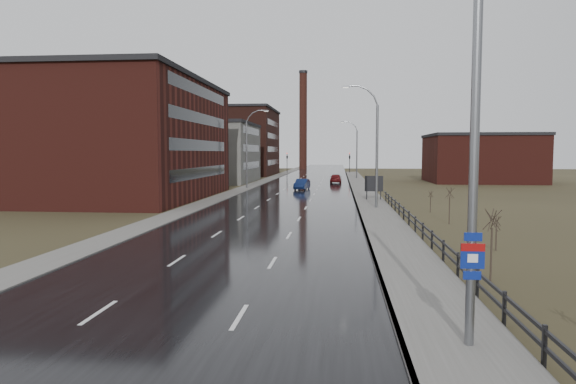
% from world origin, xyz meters
% --- Properties ---
extents(ground, '(320.00, 320.00, 0.00)m').
position_xyz_m(ground, '(0.00, 0.00, 0.00)').
color(ground, '#2D2819').
rests_on(ground, ground).
extents(road, '(14.00, 300.00, 0.06)m').
position_xyz_m(road, '(0.00, 60.00, 0.03)').
color(road, black).
rests_on(road, ground).
extents(sidewalk_right, '(3.20, 180.00, 0.18)m').
position_xyz_m(sidewalk_right, '(8.60, 35.00, 0.09)').
color(sidewalk_right, '#595651').
rests_on(sidewalk_right, ground).
extents(curb_right, '(0.16, 180.00, 0.18)m').
position_xyz_m(curb_right, '(7.08, 35.00, 0.09)').
color(curb_right, slate).
rests_on(curb_right, ground).
extents(sidewalk_left, '(2.40, 260.00, 0.12)m').
position_xyz_m(sidewalk_left, '(-8.20, 60.00, 0.06)').
color(sidewalk_left, '#595651').
rests_on(sidewalk_left, ground).
extents(warehouse_near, '(22.44, 28.56, 13.50)m').
position_xyz_m(warehouse_near, '(-20.99, 45.00, 6.76)').
color(warehouse_near, '#471914').
rests_on(warehouse_near, ground).
extents(warehouse_mid, '(16.32, 20.40, 10.50)m').
position_xyz_m(warehouse_mid, '(-17.99, 78.00, 5.26)').
color(warehouse_mid, slate).
rests_on(warehouse_mid, ground).
extents(warehouse_far, '(26.52, 24.48, 15.50)m').
position_xyz_m(warehouse_far, '(-22.99, 108.00, 7.76)').
color(warehouse_far, '#331611').
rests_on(warehouse_far, ground).
extents(building_right, '(18.36, 16.32, 8.50)m').
position_xyz_m(building_right, '(30.30, 82.00, 4.26)').
color(building_right, '#471914').
rests_on(building_right, ground).
extents(smokestack, '(2.70, 2.70, 30.70)m').
position_xyz_m(smokestack, '(-6.00, 150.00, 15.50)').
color(smokestack, '#331611').
rests_on(smokestack, ground).
extents(streetlight_main, '(3.91, 0.29, 12.11)m').
position_xyz_m(streetlight_main, '(8.47, 2.00, 6.06)').
color(streetlight_main, slate).
rests_on(streetlight_main, ground).
extents(streetlight_right_mid, '(3.36, 0.28, 11.35)m').
position_xyz_m(streetlight_right_mid, '(8.50, 36.00, 5.84)').
color(streetlight_right_mid, slate).
rests_on(streetlight_right_mid, ground).
extents(streetlight_left, '(3.36, 0.28, 11.35)m').
position_xyz_m(streetlight_left, '(-7.70, 62.00, 5.84)').
color(streetlight_left, slate).
rests_on(streetlight_left, ground).
extents(streetlight_right_far, '(3.36, 0.28, 11.35)m').
position_xyz_m(streetlight_right_far, '(8.50, 90.00, 5.84)').
color(streetlight_right_far, slate).
rests_on(streetlight_right_far, ground).
extents(guardrail, '(0.10, 53.05, 1.10)m').
position_xyz_m(guardrail, '(10.30, 18.31, 0.71)').
color(guardrail, black).
rests_on(guardrail, ground).
extents(shrub_c, '(0.69, 0.73, 2.95)m').
position_xyz_m(shrub_c, '(11.50, 9.60, 1.57)').
color(shrub_c, '#382D23').
rests_on(shrub_c, ground).
extents(shrub_d, '(0.45, 0.47, 1.87)m').
position_xyz_m(shrub_d, '(13.70, 16.39, 0.99)').
color(shrub_d, '#382D23').
rests_on(shrub_d, ground).
extents(shrub_e, '(0.63, 0.67, 2.68)m').
position_xyz_m(shrub_e, '(13.40, 26.61, 1.42)').
color(shrub_e, '#382D23').
rests_on(shrub_e, ground).
extents(shrub_f, '(0.46, 0.48, 1.90)m').
position_xyz_m(shrub_f, '(13.30, 33.86, 1.01)').
color(shrub_f, '#382D23').
rests_on(shrub_f, ground).
extents(billboard, '(1.96, 0.17, 2.73)m').
position_xyz_m(billboard, '(9.10, 44.10, 1.80)').
color(billboard, black).
rests_on(billboard, ground).
extents(traffic_light_left, '(0.58, 2.73, 5.30)m').
position_xyz_m(traffic_light_left, '(-8.00, 120.00, 4.60)').
color(traffic_light_left, black).
rests_on(traffic_light_left, ground).
extents(traffic_light_right, '(0.58, 2.73, 5.30)m').
position_xyz_m(traffic_light_right, '(8.00, 120.00, 4.60)').
color(traffic_light_right, black).
rests_on(traffic_light_right, ground).
extents(car_near, '(2.12, 4.71, 1.50)m').
position_xyz_m(car_near, '(0.23, 59.74, 0.75)').
color(car_near, '#0D1A44').
rests_on(car_near, ground).
extents(car_far, '(2.03, 4.76, 1.60)m').
position_xyz_m(car_far, '(4.82, 75.87, 0.80)').
color(car_far, '#570E10').
rests_on(car_far, ground).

